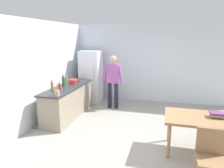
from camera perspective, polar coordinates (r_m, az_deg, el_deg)
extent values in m
plane|color=#9E998E|center=(4.96, 5.62, -14.35)|extent=(14.00, 14.00, 0.00)
cube|color=silver|center=(7.45, 9.70, 5.63)|extent=(6.40, 0.12, 2.70)
cube|color=silver|center=(5.69, -20.46, 2.82)|extent=(0.12, 5.60, 2.70)
cube|color=gray|center=(6.10, -11.90, -4.92)|extent=(0.60, 2.12, 0.86)
cube|color=#2D2D33|center=(5.98, -12.10, -0.81)|extent=(0.64, 2.20, 0.04)
cube|color=white|center=(7.37, -5.78, 2.13)|extent=(0.70, 0.64, 1.80)
cylinder|color=#B2B2B7|center=(6.94, -5.11, 3.16)|extent=(0.02, 0.02, 0.40)
cylinder|color=#1E1E2D|center=(6.71, -0.62, -3.09)|extent=(0.13, 0.13, 0.84)
cylinder|color=#1E1E2D|center=(6.66, 1.21, -3.22)|extent=(0.13, 0.13, 0.84)
cube|color=#99519E|center=(6.52, 0.30, 2.94)|extent=(0.38, 0.22, 0.60)
sphere|color=tan|center=(6.46, 0.30, 6.88)|extent=(0.22, 0.22, 0.22)
cylinder|color=#99519E|center=(6.55, -1.91, 2.81)|extent=(0.20, 0.09, 0.55)
cylinder|color=#99519E|center=(6.43, 2.36, 2.60)|extent=(0.20, 0.09, 0.55)
cube|color=#9E754C|center=(4.40, 23.65, -8.73)|extent=(1.40, 0.90, 0.05)
cylinder|color=#9E754C|center=(4.18, 15.44, -14.90)|extent=(0.06, 0.06, 0.70)
cylinder|color=#9E754C|center=(4.81, 15.44, -11.07)|extent=(0.06, 0.06, 0.70)
cylinder|color=#9E754C|center=(3.82, 22.05, -20.39)|extent=(0.04, 0.04, 0.45)
cube|color=#9E754C|center=(3.58, 25.75, -18.62)|extent=(0.42, 0.42, 0.04)
cube|color=#9E754C|center=(3.63, 25.57, -13.97)|extent=(0.42, 0.04, 0.42)
cylinder|color=red|center=(6.31, -10.66, 0.71)|extent=(0.28, 0.28, 0.12)
cube|color=black|center=(6.38, -12.05, 0.97)|extent=(0.06, 0.03, 0.02)
cube|color=black|center=(6.23, -9.26, 0.81)|extent=(0.06, 0.03, 0.02)
cylinder|color=tan|center=(5.03, -14.88, -2.47)|extent=(0.11, 0.11, 0.14)
cylinder|color=olive|center=(5.00, -14.74, -0.92)|extent=(0.02, 0.05, 0.22)
cylinder|color=olive|center=(4.98, -14.83, -0.95)|extent=(0.02, 0.04, 0.22)
cylinder|color=#1E5123|center=(5.95, -13.27, 0.65)|extent=(0.08, 0.08, 0.28)
cylinder|color=#1E5123|center=(5.92, -13.36, 2.25)|extent=(0.03, 0.03, 0.06)
cylinder|color=#B22319|center=(5.52, -14.26, -0.87)|extent=(0.06, 0.06, 0.18)
cylinder|color=#B22319|center=(5.50, -14.33, 0.34)|extent=(0.02, 0.02, 0.06)
cylinder|color=gray|center=(6.01, -12.34, 0.72)|extent=(0.06, 0.06, 0.26)
cylinder|color=gray|center=(5.98, -12.42, 2.22)|extent=(0.02, 0.02, 0.06)
cylinder|color=#996619|center=(5.64, -16.21, -0.50)|extent=(0.06, 0.06, 0.22)
cylinder|color=#996619|center=(5.61, -16.30, 0.89)|extent=(0.03, 0.03, 0.06)
cube|color=#284C8E|center=(4.49, 27.20, -8.11)|extent=(0.24, 0.15, 0.03)
cube|color=orange|center=(4.48, 26.91, -7.68)|extent=(0.23, 0.19, 0.03)
cube|color=#753D7F|center=(4.48, 27.03, -7.21)|extent=(0.27, 0.19, 0.04)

